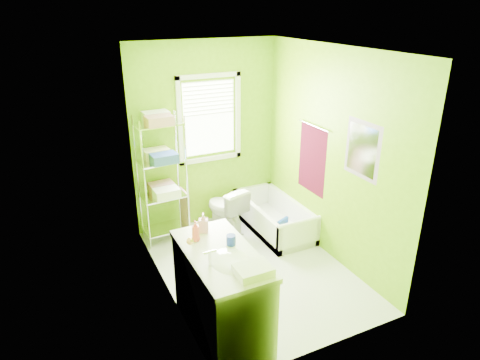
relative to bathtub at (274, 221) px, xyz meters
name	(u,v)px	position (x,y,z in m)	size (l,w,h in m)	color
ground	(252,268)	(-0.73, -0.73, -0.14)	(2.90, 2.90, 0.00)	silver
room_envelope	(254,149)	(-0.73, -0.73, 1.41)	(2.14, 2.94, 2.62)	#699D07
window	(209,114)	(-0.68, 0.69, 1.47)	(0.92, 0.05, 1.22)	white
door	(199,260)	(-1.77, -1.73, 0.86)	(0.09, 0.80, 2.00)	white
right_wall_decor	(331,155)	(0.31, -0.75, 1.18)	(0.04, 1.48, 1.17)	#45081A
bathtub	(274,221)	(0.00, 0.00, 0.00)	(0.64, 1.37, 0.44)	white
toilet	(226,209)	(-0.63, 0.29, 0.20)	(0.38, 0.66, 0.68)	white
vanity	(222,291)	(-1.49, -1.56, 0.34)	(0.61, 1.20, 1.11)	white
wire_shelf_unit	(163,165)	(-1.45, 0.44, 0.94)	(0.61, 0.48, 1.76)	silver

